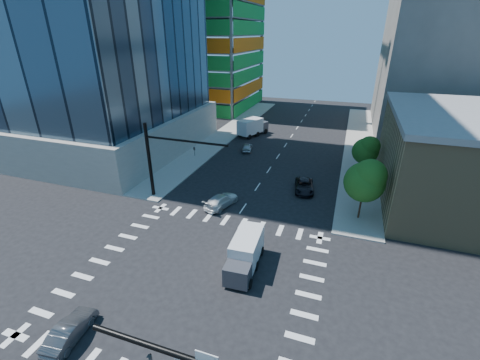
% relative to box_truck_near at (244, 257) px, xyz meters
% --- Properties ---
extents(ground, '(160.00, 160.00, 0.00)m').
position_rel_box_truck_near_xyz_m(ground, '(-3.37, -2.28, -1.25)').
color(ground, black).
rests_on(ground, ground).
extents(road_markings, '(20.00, 20.00, 0.01)m').
position_rel_box_truck_near_xyz_m(road_markings, '(-3.37, -2.28, -1.24)').
color(road_markings, silver).
rests_on(road_markings, ground).
extents(sidewalk_ne, '(5.00, 60.00, 0.15)m').
position_rel_box_truck_near_xyz_m(sidewalk_ne, '(9.13, 37.72, -1.17)').
color(sidewalk_ne, gray).
rests_on(sidewalk_ne, ground).
extents(sidewalk_nw, '(5.00, 60.00, 0.15)m').
position_rel_box_truck_near_xyz_m(sidewalk_nw, '(-15.87, 37.72, -1.17)').
color(sidewalk_nw, gray).
rests_on(sidewalk_nw, ground).
extents(construction_building, '(25.16, 34.50, 70.60)m').
position_rel_box_truck_near_xyz_m(construction_building, '(-30.79, 59.65, 23.37)').
color(construction_building, gray).
rests_on(construction_building, ground).
extents(bg_building_ne, '(24.00, 30.00, 28.00)m').
position_rel_box_truck_near_xyz_m(bg_building_ne, '(23.63, 52.72, 12.75)').
color(bg_building_ne, '#645F5A').
rests_on(bg_building_ne, ground).
extents(signal_mast_nw, '(10.20, 0.40, 9.00)m').
position_rel_box_truck_near_xyz_m(signal_mast_nw, '(-13.37, 9.22, 4.25)').
color(signal_mast_nw, black).
rests_on(signal_mast_nw, sidewalk_nw).
extents(tree_south, '(4.16, 4.16, 6.82)m').
position_rel_box_truck_near_xyz_m(tree_south, '(9.26, 11.62, 3.44)').
color(tree_south, '#382316').
rests_on(tree_south, sidewalk_ne).
extents(tree_north, '(3.54, 3.52, 5.78)m').
position_rel_box_truck_near_xyz_m(tree_north, '(9.56, 23.62, 2.74)').
color(tree_north, '#382316').
rests_on(tree_north, sidewalk_ne).
extents(car_nb_far, '(3.05, 5.17, 1.35)m').
position_rel_box_truck_near_xyz_m(car_nb_far, '(2.53, 16.57, -0.57)').
color(car_nb_far, black).
rests_on(car_nb_far, ground).
extents(car_sb_near, '(3.26, 5.23, 1.41)m').
position_rel_box_truck_near_xyz_m(car_sb_near, '(-5.94, 9.52, -0.54)').
color(car_sb_near, white).
rests_on(car_sb_near, ground).
extents(car_sb_mid, '(2.35, 4.08, 1.31)m').
position_rel_box_truck_near_xyz_m(car_sb_mid, '(-8.96, 28.70, -0.59)').
color(car_sb_mid, '#AFB3B8').
rests_on(car_sb_mid, ground).
extents(car_sb_cross, '(1.92, 4.23, 1.35)m').
position_rel_box_truck_near_xyz_m(car_sb_cross, '(-8.62, -10.19, -0.57)').
color(car_sb_cross, '#515256').
rests_on(car_sb_cross, ground).
extents(box_truck_near, '(2.58, 5.49, 2.82)m').
position_rel_box_truck_near_xyz_m(box_truck_near, '(0.00, 0.00, 0.00)').
color(box_truck_near, black).
rests_on(box_truck_near, ground).
extents(box_truck_far, '(4.85, 6.83, 3.29)m').
position_rel_box_truck_near_xyz_m(box_truck_far, '(-10.61, 37.76, 0.21)').
color(box_truck_far, black).
rests_on(box_truck_far, ground).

